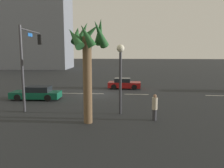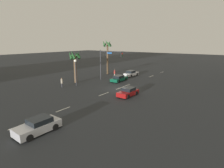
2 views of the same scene
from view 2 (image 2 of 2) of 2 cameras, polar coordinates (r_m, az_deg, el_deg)
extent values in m
plane|color=#232628|center=(32.23, 1.90, -1.53)|extent=(220.00, 220.00, 0.00)
cube|color=silver|center=(20.67, -27.61, -11.79)|extent=(2.11, 0.14, 0.01)
cube|color=silver|center=(23.41, -15.32, -7.80)|extent=(2.19, 0.14, 0.01)
cube|color=silver|center=(29.01, -2.62, -3.21)|extent=(2.59, 0.14, 0.01)
cube|color=silver|center=(32.79, 2.58, -1.26)|extent=(2.58, 0.14, 0.01)
cube|color=silver|center=(34.81, 4.76, -0.44)|extent=(2.26, 0.14, 0.01)
cube|color=silver|center=(45.18, 12.50, 2.48)|extent=(2.43, 0.14, 0.01)
cube|color=silver|center=(51.71, 15.61, 3.64)|extent=(2.30, 0.14, 0.01)
cube|color=#0F5138|center=(38.43, 2.31, 1.61)|extent=(4.67, 1.88, 0.61)
cube|color=black|center=(38.09, 2.10, 2.36)|extent=(2.26, 1.59, 0.51)
cylinder|color=black|center=(40.07, 2.38, 1.88)|extent=(0.65, 0.24, 0.64)
cylinder|color=black|center=(39.27, 4.41, 1.62)|extent=(0.65, 0.24, 0.64)
cylinder|color=black|center=(37.70, 0.13, 1.17)|extent=(0.65, 0.24, 0.64)
cylinder|color=black|center=(36.85, 2.24, 0.87)|extent=(0.65, 0.24, 0.64)
cube|color=silver|center=(44.59, 6.15, 3.21)|extent=(4.37, 1.98, 0.67)
cube|color=black|center=(44.27, 5.99, 3.92)|extent=(2.13, 1.67, 0.52)
cylinder|color=black|center=(46.17, 6.13, 3.34)|extent=(0.65, 0.25, 0.64)
cylinder|color=black|center=(45.31, 7.95, 3.10)|extent=(0.65, 0.25, 0.64)
cylinder|color=black|center=(43.97, 4.29, 2.88)|extent=(0.65, 0.25, 0.64)
cylinder|color=black|center=(43.07, 6.16, 2.62)|extent=(0.65, 0.25, 0.64)
cube|color=#B7B7BC|center=(18.37, -22.64, -12.62)|extent=(4.17, 2.00, 0.74)
cube|color=black|center=(18.23, -22.13, -10.68)|extent=(2.03, 1.69, 0.48)
cylinder|color=black|center=(17.26, -24.86, -15.35)|extent=(0.65, 0.25, 0.64)
cylinder|color=black|center=(18.69, -27.40, -13.38)|extent=(0.65, 0.25, 0.64)
cylinder|color=black|center=(18.36, -17.69, -12.93)|extent=(0.65, 0.25, 0.64)
cylinder|color=black|center=(19.71, -20.62, -11.31)|extent=(0.65, 0.25, 0.64)
cube|color=maroon|center=(28.00, 5.10, -2.83)|extent=(4.01, 1.84, 0.66)
cube|color=black|center=(28.05, 5.38, -1.61)|extent=(1.94, 1.58, 0.48)
cylinder|color=black|center=(26.64, 5.17, -4.06)|extent=(0.65, 0.24, 0.64)
cylinder|color=black|center=(27.50, 2.29, -3.46)|extent=(0.65, 0.24, 0.64)
cylinder|color=black|center=(28.67, 7.78, -2.87)|extent=(0.65, 0.24, 0.64)
cylinder|color=black|center=(29.46, 5.03, -2.35)|extent=(0.65, 0.24, 0.64)
cylinder|color=#38383D|center=(39.75, -3.67, 6.06)|extent=(0.20, 0.20, 6.50)
cylinder|color=#38383D|center=(38.20, -0.46, 10.31)|extent=(0.74, 5.04, 0.12)
cube|color=black|center=(37.07, 3.01, 9.31)|extent=(0.36, 0.36, 0.95)
sphere|color=red|center=(36.98, 3.28, 9.76)|extent=(0.20, 0.20, 0.20)
sphere|color=#392605|center=(37.00, 3.27, 9.29)|extent=(0.20, 0.20, 0.20)
sphere|color=black|center=(37.02, 3.26, 8.83)|extent=(0.20, 0.20, 0.20)
cube|color=#1959B2|center=(38.34, -0.80, 9.84)|extent=(0.17, 1.10, 0.28)
cylinder|color=#2D2D33|center=(34.61, -11.44, 3.07)|extent=(0.18, 0.18, 4.51)
sphere|color=#F2EACC|center=(34.27, -11.63, 7.25)|extent=(0.56, 0.56, 0.56)
cylinder|color=#333338|center=(34.48, -15.67, -0.40)|extent=(0.33, 0.33, 0.74)
cylinder|color=#B2A58C|center=(34.31, -15.75, 0.86)|extent=(0.44, 0.44, 0.81)
sphere|color=#8C664C|center=(34.20, -15.80, 1.71)|extent=(0.22, 0.22, 0.22)
cylinder|color=#B2A58C|center=(43.29, 0.83, 2.81)|extent=(0.32, 0.32, 0.73)
cylinder|color=#BF3833|center=(43.16, 0.83, 3.81)|extent=(0.43, 0.43, 0.80)
sphere|color=#8C664C|center=(43.08, 0.83, 4.48)|extent=(0.22, 0.22, 0.22)
cylinder|color=brown|center=(37.47, -11.62, 4.60)|extent=(0.56, 0.56, 5.50)
cone|color=#235628|center=(37.59, -11.14, 9.03)|extent=(0.58, 1.25, 1.31)
cone|color=#235628|center=(38.03, -11.70, 8.75)|extent=(1.54, 1.62, 1.52)
cone|color=#235628|center=(37.59, -12.69, 8.78)|extent=(1.23, 0.77, 1.49)
cone|color=#235628|center=(36.84, -13.16, 8.90)|extent=(1.11, 1.71, 1.74)
cone|color=#235628|center=(36.41, -12.41, 9.14)|extent=(0.96, 1.31, 1.73)
cone|color=#235628|center=(36.55, -11.11, 9.17)|extent=(1.55, 0.70, 1.43)
cone|color=#235628|center=(36.95, -10.59, 9.14)|extent=(1.35, 1.13, 1.72)
cylinder|color=brown|center=(46.51, -1.44, 7.93)|extent=(0.43, 0.43, 7.79)
cone|color=#2D6633|center=(46.85, -0.98, 13.01)|extent=(0.59, 1.41, 1.29)
cone|color=#2D6633|center=(46.91, -2.05, 12.68)|extent=(1.43, 0.90, 1.56)
cone|color=#2D6633|center=(46.07, -2.63, 12.90)|extent=(1.54, 1.76, 1.64)
cone|color=#2D6633|center=(45.37, -1.45, 12.92)|extent=(1.40, 1.57, 1.83)
cone|color=#2D6633|center=(46.14, -0.65, 12.62)|extent=(1.48, 1.03, 1.31)
camera|label=1|loc=(47.06, -26.10, 7.54)|focal=36.38mm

